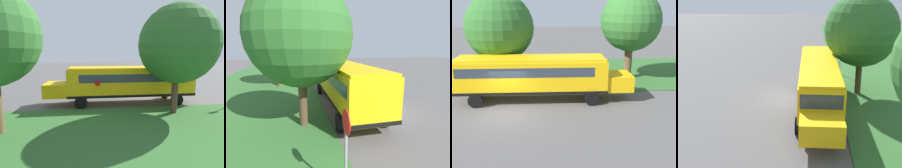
% 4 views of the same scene
% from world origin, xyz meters
% --- Properties ---
extents(ground_plane, '(120.00, 120.00, 0.00)m').
position_xyz_m(ground_plane, '(0.00, 0.00, 0.00)').
color(ground_plane, '#565454').
extents(school_bus, '(2.85, 12.42, 3.16)m').
position_xyz_m(school_bus, '(-2.48, 1.72, 1.92)').
color(school_bus, yellow).
rests_on(school_bus, ground).
extents(oak_tree_beside_bus, '(5.34, 5.34, 7.59)m').
position_xyz_m(oak_tree_beside_bus, '(-5.53, -1.11, 4.88)').
color(oak_tree_beside_bus, '#4C3826').
rests_on(oak_tree_beside_bus, ground).
extents(stop_sign, '(0.08, 0.68, 2.74)m').
position_xyz_m(stop_sign, '(-4.60, -6.37, 1.74)').
color(stop_sign, gray).
rests_on(stop_sign, ground).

